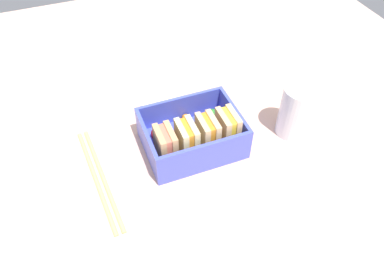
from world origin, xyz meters
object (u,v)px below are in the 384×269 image
(folded_napkin, at_px, (144,88))
(sandwich_left, at_px, (227,129))
(strawberry_left, at_px, (212,118))
(chopstick_pair, at_px, (99,177))
(sandwich_center_right, at_px, (166,146))
(sandwich_center, at_px, (187,140))
(carrot_stick_far_left, at_px, (187,127))
(sandwich_center_left, at_px, (207,134))
(strawberry_far_left, at_px, (159,133))
(drinking_glass, at_px, (296,111))

(folded_napkin, bearing_deg, sandwich_left, 113.42)
(strawberry_left, height_order, folded_napkin, strawberry_left)
(chopstick_pair, bearing_deg, sandwich_center_right, 174.80)
(sandwich_center, relative_size, carrot_stick_far_left, 1.25)
(sandwich_center, xyz_separation_m, folded_napkin, (0.02, -0.20, -0.04))
(strawberry_left, bearing_deg, sandwich_center_left, 58.33)
(sandwich_center_right, distance_m, strawberry_far_left, 0.05)
(sandwich_center_left, xyz_separation_m, drinking_glass, (-0.16, 0.01, 0.00))
(strawberry_left, xyz_separation_m, chopstick_pair, (0.21, 0.04, -0.02))
(strawberry_far_left, bearing_deg, sandwich_center_right, 87.15)
(sandwich_center_left, height_order, sandwich_center, same)
(sandwich_center_left, distance_m, drinking_glass, 0.16)
(sandwich_center_right, height_order, carrot_stick_far_left, sandwich_center_right)
(sandwich_left, distance_m, chopstick_pair, 0.22)
(sandwich_center_left, bearing_deg, drinking_glass, 177.25)
(sandwich_center, relative_size, drinking_glass, 0.67)
(strawberry_far_left, height_order, folded_napkin, strawberry_far_left)
(sandwich_center_left, height_order, strawberry_left, sandwich_center_left)
(carrot_stick_far_left, bearing_deg, sandwich_center_left, 107.33)
(carrot_stick_far_left, distance_m, drinking_glass, 0.19)
(sandwich_center_right, distance_m, chopstick_pair, 0.12)
(strawberry_left, xyz_separation_m, folded_napkin, (0.08, -0.15, -0.03))
(chopstick_pair, bearing_deg, carrot_stick_far_left, -166.23)
(sandwich_center_right, height_order, strawberry_far_left, sandwich_center_right)
(sandwich_left, relative_size, sandwich_center, 1.00)
(sandwich_center_right, bearing_deg, strawberry_left, -155.18)
(strawberry_left, bearing_deg, sandwich_center_right, 24.82)
(sandwich_left, height_order, sandwich_center, same)
(chopstick_pair, relative_size, folded_napkin, 1.52)
(chopstick_pair, distance_m, folded_napkin, 0.23)
(sandwich_left, relative_size, chopstick_pair, 0.29)
(sandwich_center_left, height_order, carrot_stick_far_left, sandwich_center_left)
(sandwich_center_right, relative_size, drinking_glass, 0.67)
(carrot_stick_far_left, bearing_deg, drinking_glass, 161.72)
(sandwich_center, distance_m, strawberry_left, 0.08)
(sandwich_center_left, bearing_deg, sandwich_left, 180.00)
(sandwich_left, relative_size, folded_napkin, 0.44)
(sandwich_center_right, xyz_separation_m, drinking_glass, (-0.23, 0.01, 0.00))
(folded_napkin, bearing_deg, strawberry_left, 117.25)
(strawberry_far_left, distance_m, chopstick_pair, 0.12)
(chopstick_pair, height_order, folded_napkin, chopstick_pair)
(sandwich_center_left, relative_size, carrot_stick_far_left, 1.25)
(drinking_glass, bearing_deg, carrot_stick_far_left, -18.28)
(strawberry_left, bearing_deg, sandwich_center, 35.74)
(sandwich_left, height_order, carrot_stick_far_left, sandwich_left)
(sandwich_center, xyz_separation_m, drinking_glass, (-0.19, 0.01, 0.00))
(sandwich_center, distance_m, chopstick_pair, 0.15)
(sandwich_center_left, bearing_deg, sandwich_center, 0.00)
(sandwich_center_left, bearing_deg, strawberry_far_left, -33.82)
(sandwich_center_left, xyz_separation_m, strawberry_left, (-0.03, -0.05, -0.02))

